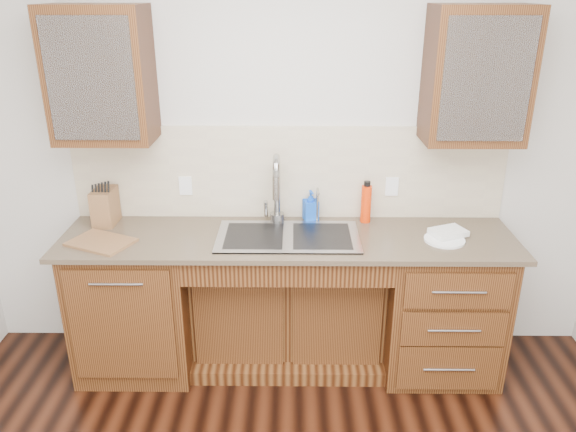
{
  "coord_description": "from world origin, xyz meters",
  "views": [
    {
      "loc": [
        0.03,
        -1.61,
        2.28
      ],
      "look_at": [
        0.0,
        1.4,
        1.05
      ],
      "focal_mm": 35.0,
      "sensor_mm": 36.0,
      "label": 1
    }
  ],
  "objects_px": {
    "water_bottle": "(366,204)",
    "plate": "(444,240)",
    "soap_bottle": "(311,205)",
    "cutting_board": "(101,242)",
    "knife_block": "(105,207)"
  },
  "relations": [
    {
      "from": "water_bottle",
      "to": "plate",
      "type": "bearing_deg",
      "value": -33.72
    },
    {
      "from": "soap_bottle",
      "to": "water_bottle",
      "type": "xyz_separation_m",
      "value": [
        0.34,
        -0.03,
        0.02
      ]
    },
    {
      "from": "cutting_board",
      "to": "plate",
      "type": "bearing_deg",
      "value": 1.63
    },
    {
      "from": "cutting_board",
      "to": "soap_bottle",
      "type": "bearing_deg",
      "value": 16.84
    },
    {
      "from": "soap_bottle",
      "to": "cutting_board",
      "type": "height_order",
      "value": "soap_bottle"
    },
    {
      "from": "plate",
      "to": "cutting_board",
      "type": "bearing_deg",
      "value": -178.37
    },
    {
      "from": "soap_bottle",
      "to": "water_bottle",
      "type": "height_order",
      "value": "water_bottle"
    },
    {
      "from": "knife_block",
      "to": "water_bottle",
      "type": "bearing_deg",
      "value": 2.64
    },
    {
      "from": "water_bottle",
      "to": "plate",
      "type": "height_order",
      "value": "water_bottle"
    },
    {
      "from": "water_bottle",
      "to": "soap_bottle",
      "type": "bearing_deg",
      "value": 175.6
    },
    {
      "from": "knife_block",
      "to": "cutting_board",
      "type": "bearing_deg",
      "value": -78.23
    },
    {
      "from": "knife_block",
      "to": "cutting_board",
      "type": "relative_size",
      "value": 0.64
    },
    {
      "from": "knife_block",
      "to": "cutting_board",
      "type": "distance_m",
      "value": 0.32
    },
    {
      "from": "soap_bottle",
      "to": "cutting_board",
      "type": "distance_m",
      "value": 1.28
    },
    {
      "from": "soap_bottle",
      "to": "plate",
      "type": "distance_m",
      "value": 0.84
    }
  ]
}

